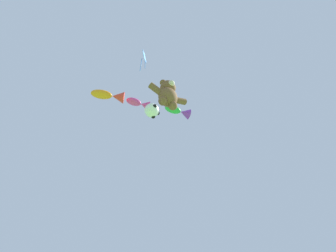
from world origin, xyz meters
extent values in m
ellipsoid|color=brown|center=(1.58, 5.27, 13.58)|extent=(1.08, 0.93, 1.32)
sphere|color=brown|center=(1.58, 5.27, 14.56)|extent=(0.91, 0.91, 0.91)
sphere|color=beige|center=(1.58, 4.88, 14.49)|extent=(0.38, 0.38, 0.38)
sphere|color=brown|center=(1.25, 5.27, 14.91)|extent=(0.37, 0.37, 0.37)
cylinder|color=brown|center=(0.79, 5.27, 13.81)|extent=(0.79, 0.35, 0.62)
sphere|color=brown|center=(1.28, 5.27, 12.95)|extent=(0.49, 0.49, 0.49)
sphere|color=brown|center=(1.90, 5.27, 14.91)|extent=(0.37, 0.37, 0.37)
cylinder|color=brown|center=(2.36, 5.27, 13.81)|extent=(0.79, 0.35, 0.62)
sphere|color=brown|center=(1.87, 5.27, 12.95)|extent=(0.49, 0.49, 0.49)
sphere|color=white|center=(0.80, 5.52, 12.04)|extent=(0.72, 0.72, 0.72)
sphere|color=black|center=(1.13, 5.52, 12.04)|extent=(0.20, 0.20, 0.20)
sphere|color=black|center=(0.73, 5.74, 12.28)|extent=(0.20, 0.20, 0.20)
sphere|color=black|center=(0.80, 5.19, 11.99)|extent=(0.20, 0.20, 0.20)
sphere|color=black|center=(0.96, 5.63, 11.78)|extent=(0.20, 0.20, 0.20)
ellipsoid|color=green|center=(2.79, 6.78, 15.25)|extent=(1.14, 0.70, 0.46)
cone|color=purple|center=(3.61, 6.66, 15.25)|extent=(0.69, 0.76, 0.68)
sphere|color=black|center=(2.45, 6.83, 15.37)|extent=(0.12, 0.12, 0.12)
ellipsoid|color=#E53F9E|center=(0.31, 7.25, 14.85)|extent=(0.98, 0.63, 0.42)
cone|color=#E53F9E|center=(1.01, 7.13, 14.85)|extent=(0.59, 0.68, 0.61)
sphere|color=black|center=(0.02, 7.30, 14.96)|extent=(0.11, 0.11, 0.11)
ellipsoid|color=orange|center=(-1.58, 7.67, 14.77)|extent=(1.37, 0.95, 0.49)
cone|color=red|center=(-0.66, 7.35, 14.77)|extent=(0.89, 0.90, 0.72)
sphere|color=black|center=(-1.96, 7.80, 14.90)|extent=(0.13, 0.13, 0.13)
cube|color=blue|center=(-0.10, 5.36, 17.32)|extent=(0.65, 0.72, 0.95)
cylinder|color=blue|center=(-0.22, 5.37, 16.04)|extent=(0.03, 0.14, 1.95)
cylinder|color=blue|center=(0.02, 5.35, 16.26)|extent=(0.03, 0.24, 1.51)
camera|label=1|loc=(-2.06, -1.17, 1.37)|focal=28.00mm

